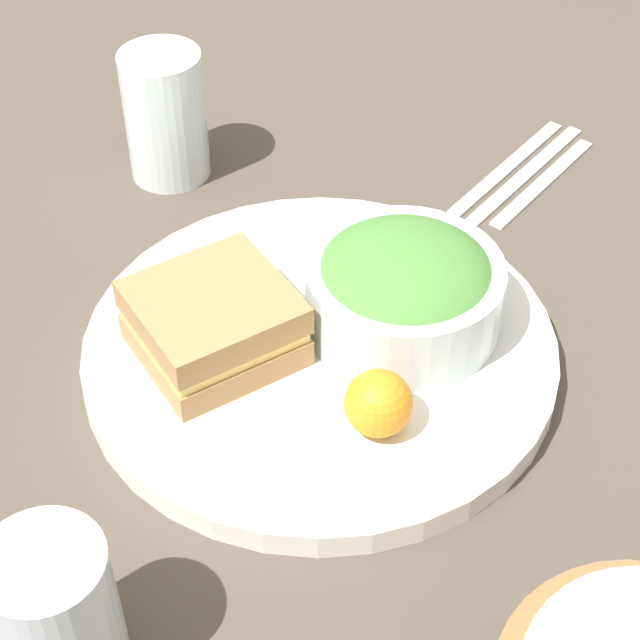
{
  "coord_description": "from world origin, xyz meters",
  "views": [
    {
      "loc": [
        0.29,
        0.45,
        0.55
      ],
      "look_at": [
        0.0,
        0.0,
        0.04
      ],
      "focal_mm": 60.0,
      "sensor_mm": 36.0,
      "label": 1
    }
  ],
  "objects": [
    {
      "name": "ground_plane",
      "position": [
        0.0,
        0.0,
        0.0
      ],
      "size": [
        4.0,
        4.0,
        0.0
      ],
      "primitive_type": "plane",
      "color": "#4C4238"
    },
    {
      "name": "salad_bowl",
      "position": [
        -0.06,
        0.02,
        0.05
      ],
      "size": [
        0.14,
        0.14,
        0.07
      ],
      "color": "silver",
      "rests_on": "plate"
    },
    {
      "name": "knife",
      "position": [
        -0.27,
        -0.09,
        0.0
      ],
      "size": [
        0.18,
        0.07,
        0.01
      ],
      "primitive_type": "cube",
      "rotation": [
        0.0,
        0.0,
        3.46
      ],
      "color": "silver",
      "rests_on": "ground_plane"
    },
    {
      "name": "orange_wedge",
      "position": [
        0.01,
        0.09,
        0.04
      ],
      "size": [
        0.04,
        0.04,
        0.04
      ],
      "primitive_type": "sphere",
      "color": "orange",
      "rests_on": "plate"
    },
    {
      "name": "spoon",
      "position": [
        -0.28,
        -0.07,
        0.0
      ],
      "size": [
        0.15,
        0.06,
        0.01
      ],
      "primitive_type": "cube",
      "rotation": [
        0.0,
        0.0,
        3.46
      ],
      "color": "silver",
      "rests_on": "ground_plane"
    },
    {
      "name": "dressing_cup",
      "position": [
        -0.07,
        -0.06,
        0.04
      ],
      "size": [
        0.05,
        0.05,
        0.04
      ],
      "primitive_type": "cylinder",
      "color": "#B7B7BC",
      "rests_on": "plate"
    },
    {
      "name": "fork",
      "position": [
        -0.27,
        -0.11,
        0.0
      ],
      "size": [
        0.17,
        0.07,
        0.01
      ],
      "primitive_type": "cube",
      "rotation": [
        0.0,
        0.0,
        3.46
      ],
      "color": "silver",
      "rests_on": "ground_plane"
    },
    {
      "name": "drink_glass",
      "position": [
        0.25,
        0.12,
        0.05
      ],
      "size": [
        0.07,
        0.07,
        0.1
      ],
      "primitive_type": "cylinder",
      "color": "silver",
      "rests_on": "ground_plane"
    },
    {
      "name": "water_glass",
      "position": [
        -0.02,
        -0.27,
        0.06
      ],
      "size": [
        0.07,
        0.07,
        0.11
      ],
      "primitive_type": "cylinder",
      "color": "silver",
      "rests_on": "ground_plane"
    },
    {
      "name": "plate",
      "position": [
        0.0,
        0.0,
        0.01
      ],
      "size": [
        0.34,
        0.34,
        0.02
      ],
      "primitive_type": "cylinder",
      "color": "white",
      "rests_on": "ground_plane"
    },
    {
      "name": "sandwich",
      "position": [
        0.07,
        -0.03,
        0.05
      ],
      "size": [
        0.1,
        0.1,
        0.05
      ],
      "color": "#A37A4C",
      "rests_on": "plate"
    }
  ]
}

